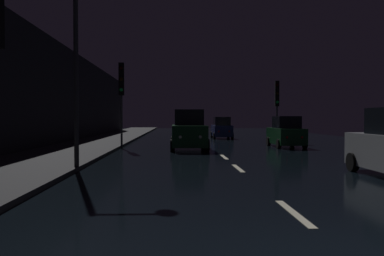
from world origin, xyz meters
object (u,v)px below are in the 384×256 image
Objects in this scene: traffic_light_far_right at (277,98)px; streetlamp_overhead at (90,35)px; traffic_light_far_left at (121,86)px; car_parked_right_far at (286,133)px; car_distant_taillights at (222,129)px; car_approaching_headlights at (189,131)px.

traffic_light_far_right is 19.33m from streetlamp_overhead.
traffic_light_far_left is at bearing -51.79° from traffic_light_far_right.
car_parked_right_far is 11.15m from car_distant_taillights.
car_approaching_headlights is (3.65, 9.18, -3.55)m from streetlamp_overhead.
car_parked_right_far is at bearing 92.24° from traffic_light_far_left.
streetlamp_overhead reaches higher than car_parked_right_far.
streetlamp_overhead is 1.84× the size of car_distant_taillights.
traffic_light_far_right reaches higher than car_distant_taillights.
traffic_light_far_right is at bearing 117.37° from traffic_light_far_left.
traffic_light_far_left is 4.79m from car_approaching_headlights.
traffic_light_far_right reaches higher than car_approaching_headlights.
traffic_light_far_left is (-10.78, -6.19, 0.36)m from traffic_light_far_right.
traffic_light_far_right is at bearing -8.45° from car_parked_right_far.
streetlamp_overhead is (-10.51, -16.17, 1.29)m from traffic_light_far_right.
car_parked_right_far is (6.06, 1.62, -0.17)m from car_approaching_headlights.
car_parked_right_far is at bearing 48.05° from streetlamp_overhead.
streetlamp_overhead is at bearing 138.05° from car_parked_right_far.
streetlamp_overhead is (0.27, -9.98, 0.93)m from traffic_light_far_left.
traffic_light_far_left is at bearing -101.45° from car_approaching_headlights.
traffic_light_far_left is 1.11× the size of car_approaching_headlights.
traffic_light_far_right is 1.02× the size of car_approaching_headlights.
traffic_light_far_left is 13.98m from car_distant_taillights.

